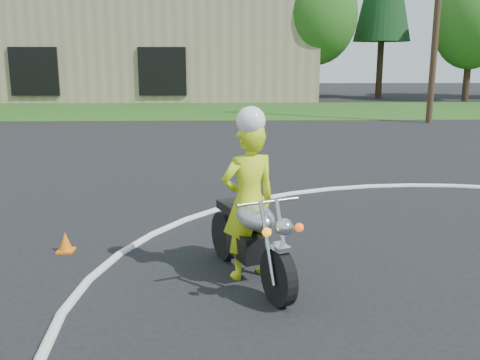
{
  "coord_description": "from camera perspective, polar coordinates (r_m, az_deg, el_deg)",
  "views": [
    {
      "loc": [
        -4.16,
        -2.56,
        2.82
      ],
      "look_at": [
        -3.93,
        4.95,
        1.1
      ],
      "focal_mm": 40.0,
      "sensor_mm": 36.0,
      "label": 1
    }
  ],
  "objects": [
    {
      "name": "grass_strip",
      "position": [
        29.98,
        6.27,
        7.42
      ],
      "size": [
        120.0,
        10.0,
        0.02
      ],
      "primitive_type": "cube",
      "color": "#1E4714",
      "rests_on": "ground"
    },
    {
      "name": "primary_motorcycle",
      "position": [
        6.85,
        1.15,
        -6.12
      ],
      "size": [
        1.09,
        2.18,
        1.21
      ],
      "rotation": [
        0.0,
        0.0,
        0.39
      ],
      "color": "black",
      "rests_on": "ground"
    },
    {
      "name": "rider_primary_grp",
      "position": [
        6.84,
        0.95,
        -1.82
      ],
      "size": [
        0.87,
        0.73,
        2.25
      ],
      "rotation": [
        0.0,
        0.0,
        0.39
      ],
      "color": "#BDD916",
      "rests_on": "ground"
    },
    {
      "name": "warehouse",
      "position": [
        44.76,
        -20.39,
        13.81
      ],
      "size": [
        41.0,
        17.0,
        8.3
      ],
      "color": "tan",
      "rests_on": "ground"
    },
    {
      "name": "utility_poles",
      "position": [
        25.39,
        20.37,
        17.48
      ],
      "size": [
        41.6,
        1.12,
        10.0
      ],
      "color": "#473321",
      "rests_on": "ground"
    }
  ]
}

